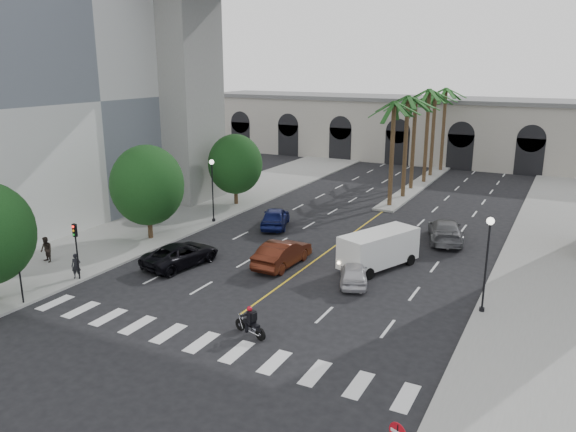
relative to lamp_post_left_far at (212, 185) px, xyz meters
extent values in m
plane|color=black|center=(11.40, -16.00, -3.22)|extent=(140.00, 140.00, 0.00)
cube|color=gray|center=(-3.60, -1.00, -3.15)|extent=(8.00, 100.00, 0.15)
cube|color=gray|center=(26.40, -1.00, -3.15)|extent=(8.00, 100.00, 0.15)
cube|color=gray|center=(11.40, 22.00, -3.12)|extent=(2.00, 24.00, 0.20)
cube|color=silver|center=(-15.60, -4.00, 6.78)|extent=(16.00, 32.00, 20.00)
cube|color=#B4ADA2|center=(11.40, 39.00, 0.78)|extent=(70.00, 10.00, 8.00)
cube|color=slate|center=(11.40, 39.00, 5.03)|extent=(71.00, 10.50, 0.50)
cube|color=gray|center=(-7.10, 6.00, 7.18)|extent=(5.00, 6.00, 20.80)
cylinder|color=#47331E|center=(11.40, 12.00, 1.53)|extent=(0.40, 0.40, 9.50)
cylinder|color=#47331E|center=(11.50, 16.00, 1.68)|extent=(0.40, 0.40, 9.80)
cylinder|color=#47331E|center=(11.20, 20.00, 1.43)|extent=(0.40, 0.40, 9.30)
cylinder|color=#47331E|center=(11.55, 24.00, 1.83)|extent=(0.40, 0.40, 10.10)
cylinder|color=#47331E|center=(11.30, 28.00, 1.58)|extent=(0.40, 0.40, 9.60)
cylinder|color=#47331E|center=(11.60, 32.00, 1.73)|extent=(0.40, 0.40, 9.90)
cylinder|color=#382616|center=(-1.60, -6.00, -2.00)|extent=(0.36, 0.36, 2.45)
ellipsoid|color=black|center=(-1.60, -6.00, 0.99)|extent=(5.44, 5.44, 5.98)
cylinder|color=#382616|center=(-1.60, 6.00, -2.09)|extent=(0.36, 0.36, 2.27)
ellipsoid|color=black|center=(-1.60, 6.00, 0.68)|extent=(5.04, 5.04, 5.54)
cylinder|color=black|center=(0.00, 0.00, -3.04)|extent=(0.28, 0.28, 0.36)
cylinder|color=black|center=(0.00, 0.00, -0.62)|extent=(0.11, 0.11, 5.00)
sphere|color=white|center=(0.00, 0.00, 1.93)|extent=(0.40, 0.40, 0.40)
cylinder|color=black|center=(22.80, -8.00, -3.04)|extent=(0.28, 0.28, 0.36)
cylinder|color=black|center=(22.80, -8.00, -0.62)|extent=(0.11, 0.11, 5.00)
sphere|color=white|center=(22.80, -8.00, 1.93)|extent=(0.40, 0.40, 0.40)
cylinder|color=black|center=(0.10, -18.50, -1.47)|extent=(0.10, 0.10, 3.50)
cube|color=black|center=(0.10, -18.50, 0.03)|extent=(0.25, 0.18, 0.80)
cylinder|color=black|center=(0.10, -14.50, -1.47)|extent=(0.10, 0.10, 3.50)
cube|color=black|center=(0.10, -14.50, 0.03)|extent=(0.25, 0.18, 0.80)
cylinder|color=black|center=(12.37, -15.55, -2.91)|extent=(0.63, 0.29, 0.63)
cylinder|color=black|center=(13.81, -16.01, -2.91)|extent=(0.63, 0.29, 0.63)
cube|color=silver|center=(13.14, -15.80, -2.82)|extent=(0.49, 0.41, 0.27)
cube|color=black|center=(12.99, -15.75, -2.53)|extent=(0.62, 0.39, 0.21)
cube|color=black|center=(13.44, -15.89, -2.57)|extent=(0.52, 0.38, 0.13)
cylinder|color=black|center=(12.59, -15.62, -2.30)|extent=(0.21, 0.56, 0.03)
cube|color=black|center=(13.21, -15.82, -2.18)|extent=(0.38, 0.46, 0.54)
cube|color=black|center=(13.37, -15.87, -2.12)|extent=(0.24, 0.34, 0.40)
sphere|color=#AC0B19|center=(13.07, -15.78, -1.82)|extent=(0.27, 0.27, 0.27)
imported|color=#BAB9BE|center=(15.20, -7.18, -2.54)|extent=(2.96, 4.33, 1.37)
imported|color=#44190D|center=(9.90, -6.39, -2.37)|extent=(1.95, 5.23, 1.71)
imported|color=black|center=(3.91, -9.41, -2.46)|extent=(3.44, 5.82, 1.52)
imported|color=#5E5F63|center=(18.27, 3.86, -2.38)|extent=(3.88, 6.20, 1.67)
imported|color=#111951|center=(5.17, 1.28, -2.39)|extent=(3.57, 5.27, 1.67)
cube|color=white|center=(15.63, -3.84, -1.85)|extent=(4.18, 6.06, 2.11)
cube|color=black|center=(14.57, -6.31, -1.59)|extent=(1.90, 1.01, 0.90)
cylinder|color=black|center=(13.92, -5.29, -2.85)|extent=(0.56, 0.79, 0.74)
cylinder|color=black|center=(15.76, -6.08, -2.85)|extent=(0.56, 0.79, 0.74)
cylinder|color=black|center=(15.50, -1.60, -2.85)|extent=(0.56, 0.79, 0.74)
cylinder|color=black|center=(17.34, -2.39, -2.85)|extent=(0.56, 0.79, 0.74)
imported|color=black|center=(-0.10, -14.50, -2.29)|extent=(0.68, 0.62, 1.56)
imported|color=black|center=(-4.12, -13.33, -2.21)|extent=(0.95, 0.81, 1.72)
cylinder|color=#AB0C17|center=(22.53, -22.80, -0.96)|extent=(0.60, 0.25, 0.63)
cube|color=silver|center=(22.53, -22.80, -0.96)|extent=(0.46, 0.19, 0.11)
camera|label=1|loc=(26.28, -37.19, 9.74)|focal=35.00mm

